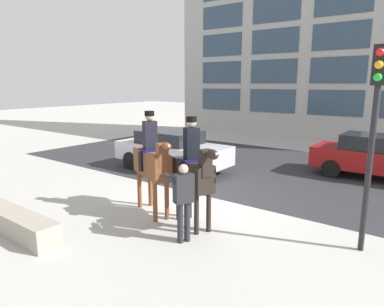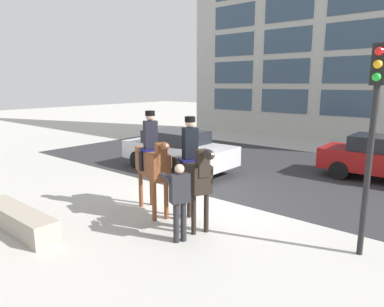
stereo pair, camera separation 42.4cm
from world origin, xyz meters
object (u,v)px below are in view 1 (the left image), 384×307
object	(u,v)px
pedestrian_bystander	(183,197)
street_car_near_lane	(172,150)
planter_ledge	(17,223)
mounted_horse_companion	(194,171)
mounted_horse_lead	(152,161)
traffic_light	(374,118)
street_car_far_lane	(377,156)

from	to	relation	value
pedestrian_bystander	street_car_near_lane	bearing A→B (deg)	-21.59
planter_ledge	mounted_horse_companion	bearing A→B (deg)	43.46
mounted_horse_lead	street_car_near_lane	xyz separation A→B (m)	(-2.50, 3.72, -0.57)
street_car_near_lane	traffic_light	size ratio (longest dim) A/B	1.12
pedestrian_bystander	planter_ledge	xyz separation A→B (m)	(-3.18, -1.92, -0.74)
street_car_far_lane	traffic_light	size ratio (longest dim) A/B	1.06
mounted_horse_companion	planter_ledge	xyz separation A→B (m)	(-2.86, -2.71, -1.08)
mounted_horse_companion	street_car_near_lane	size ratio (longest dim) A/B	0.57
mounted_horse_lead	mounted_horse_companion	distance (m)	1.30
planter_ledge	mounted_horse_lead	bearing A→B (deg)	60.08
street_car_far_lane	pedestrian_bystander	bearing A→B (deg)	-106.70
mounted_horse_lead	street_car_far_lane	size ratio (longest dim) A/B	0.62
mounted_horse_companion	street_car_far_lane	bearing A→B (deg)	95.34
street_car_far_lane	traffic_light	bearing A→B (deg)	-83.21
pedestrian_bystander	planter_ledge	bearing A→B (deg)	57.30
mounted_horse_lead	pedestrian_bystander	world-z (taller)	mounted_horse_lead
street_car_near_lane	planter_ledge	bearing A→B (deg)	-81.76
mounted_horse_lead	traffic_light	world-z (taller)	traffic_light
planter_ledge	street_car_near_lane	bearing A→B (deg)	98.24
mounted_horse_companion	planter_ledge	bearing A→B (deg)	-110.54
mounted_horse_companion	pedestrian_bystander	world-z (taller)	mounted_horse_companion
mounted_horse_companion	traffic_light	size ratio (longest dim) A/B	0.64
mounted_horse_lead	planter_ledge	distance (m)	3.33
traffic_light	mounted_horse_lead	bearing A→B (deg)	-167.67
street_car_near_lane	mounted_horse_lead	bearing A→B (deg)	-56.10
street_car_far_lane	street_car_near_lane	bearing A→B (deg)	-152.46
street_car_near_lane	mounted_horse_companion	bearing A→B (deg)	-44.45
street_car_near_lane	traffic_light	xyz separation A→B (m)	(7.20, -2.69, 1.86)
mounted_horse_companion	street_car_near_lane	distance (m)	5.34
mounted_horse_companion	street_car_near_lane	world-z (taller)	mounted_horse_companion
mounted_horse_companion	planter_ledge	world-z (taller)	mounted_horse_companion
mounted_horse_lead	street_car_far_lane	distance (m)	8.15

